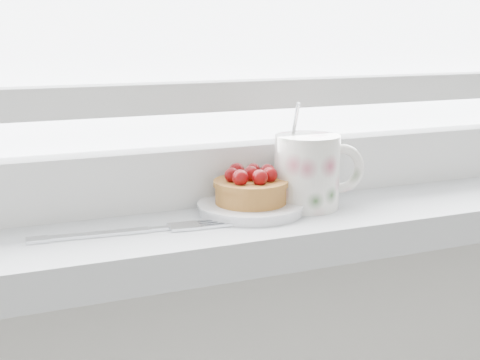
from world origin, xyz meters
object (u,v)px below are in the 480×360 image
floral_mug (309,170)px  fork (132,231)px  saucer (251,208)px  raspberry_tart (251,187)px

floral_mug → fork: bearing=-175.3°
saucer → fork: saucer is taller
saucer → floral_mug: bearing=-3.4°
raspberry_tart → fork: (-0.15, -0.02, -0.03)m
saucer → fork: (-0.15, -0.02, -0.00)m
floral_mug → saucer: bearing=176.6°
raspberry_tart → floral_mug: floral_mug is taller
floral_mug → fork: floral_mug is taller
saucer → fork: 0.15m
fork → raspberry_tart: bearing=8.7°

